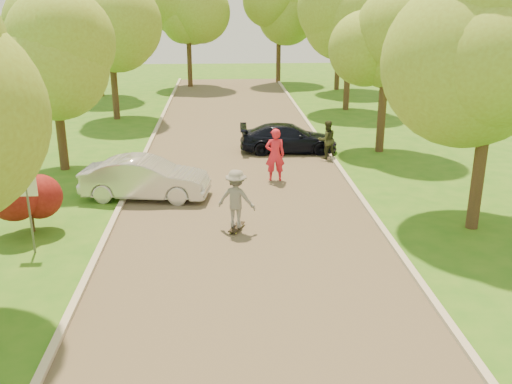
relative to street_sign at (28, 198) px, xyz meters
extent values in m
plane|color=#2A6618|center=(5.80, -4.00, -1.56)|extent=(100.00, 100.00, 0.00)
cube|color=#4C4438|center=(5.80, 4.00, -1.56)|extent=(8.00, 60.00, 0.01)
cube|color=#B2AD9E|center=(1.75, 4.00, -1.50)|extent=(0.18, 60.00, 0.12)
cube|color=#B2AD9E|center=(9.85, 4.00, -1.50)|extent=(0.18, 60.00, 0.12)
cylinder|color=#59595E|center=(0.00, 0.00, -0.56)|extent=(0.06, 0.06, 2.00)
cube|color=white|center=(0.00, 0.00, 0.34)|extent=(0.55, 0.04, 0.55)
cylinder|color=#382619|center=(-0.50, 1.50, -1.21)|extent=(0.12, 0.12, 0.70)
sphere|color=#590F0F|center=(-0.50, 1.50, -0.46)|extent=(1.70, 1.70, 1.70)
cylinder|color=#382619|center=(-1.20, 8.00, 0.01)|extent=(0.36, 0.36, 3.15)
sphere|color=olive|center=(-1.20, 8.00, 2.85)|extent=(4.20, 4.20, 4.20)
sphere|color=olive|center=(-0.57, 8.00, 3.48)|extent=(3.15, 3.15, 3.15)
cylinder|color=#382619|center=(-0.80, 18.00, 0.35)|extent=(0.36, 0.36, 3.83)
sphere|color=olive|center=(-0.80, 18.00, 3.70)|extent=(4.80, 4.80, 4.80)
sphere|color=olive|center=(-0.08, 18.00, 4.42)|extent=(3.60, 3.60, 3.60)
cylinder|color=#382619|center=(12.60, 1.00, 0.35)|extent=(0.36, 0.36, 3.83)
sphere|color=olive|center=(12.60, 1.00, 3.76)|extent=(5.00, 5.00, 5.00)
cylinder|color=#382619|center=(12.20, 10.00, 0.12)|extent=(0.36, 0.36, 3.38)
sphere|color=olive|center=(12.20, 10.00, 3.13)|extent=(4.40, 4.40, 4.40)
sphere|color=olive|center=(12.86, 10.00, 3.79)|extent=(3.30, 3.30, 3.30)
cylinder|color=#382619|center=(12.80, 20.00, 0.46)|extent=(0.36, 0.36, 4.05)
sphere|color=olive|center=(12.80, 20.00, 4.05)|extent=(5.20, 5.20, 5.20)
sphere|color=olive|center=(13.58, 20.00, 4.83)|extent=(3.90, 3.90, 3.90)
cylinder|color=#382619|center=(-3.20, 26.00, 0.24)|extent=(0.36, 0.36, 3.60)
sphere|color=olive|center=(-3.20, 26.00, 3.54)|extent=(5.00, 5.00, 5.00)
sphere|color=olive|center=(-2.45, 26.00, 4.29)|extent=(3.75, 3.75, 3.75)
cylinder|color=#382619|center=(13.80, 28.00, 0.35)|extent=(0.36, 0.36, 3.83)
sphere|color=olive|center=(13.80, 28.00, 3.76)|extent=(5.00, 5.00, 5.00)
sphere|color=olive|center=(14.55, 28.00, 4.51)|extent=(3.75, 3.75, 3.75)
cylinder|color=#382619|center=(2.80, 30.00, 0.12)|extent=(0.36, 0.36, 3.38)
sphere|color=olive|center=(2.80, 30.00, 3.25)|extent=(4.80, 4.80, 4.80)
sphere|color=olive|center=(3.52, 30.00, 3.97)|extent=(3.60, 3.60, 3.60)
cylinder|color=#382619|center=(9.80, 32.00, 0.24)|extent=(0.36, 0.36, 3.60)
sphere|color=olive|center=(9.80, 32.00, 3.54)|extent=(5.00, 5.00, 5.00)
sphere|color=olive|center=(10.55, 32.00, 4.29)|extent=(3.75, 3.75, 3.75)
imported|color=silver|center=(2.50, 4.30, -0.85)|extent=(4.49, 2.09, 1.42)
imported|color=black|center=(8.10, 10.18, -0.94)|extent=(4.36, 1.88, 1.25)
cube|color=black|center=(5.52, 1.23, -1.46)|extent=(0.54, 0.93, 0.02)
cylinder|color=#BFCC4C|center=(5.71, 1.50, -1.52)|extent=(0.05, 0.08, 0.07)
cylinder|color=#BFCC4C|center=(5.56, 1.55, -1.52)|extent=(0.05, 0.08, 0.07)
cylinder|color=#BFCC4C|center=(5.49, 0.90, -1.52)|extent=(0.05, 0.08, 0.07)
cylinder|color=#BFCC4C|center=(5.34, 0.95, -1.52)|extent=(0.05, 0.08, 0.07)
imported|color=slate|center=(5.52, 1.23, -0.57)|extent=(1.29, 1.00, 1.76)
imported|color=red|center=(7.11, 5.99, -0.56)|extent=(0.73, 0.48, 2.00)
imported|color=#313721|center=(9.60, 8.94, -0.74)|extent=(0.93, 0.80, 1.65)
camera|label=1|loc=(5.14, -14.47, 5.03)|focal=40.00mm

